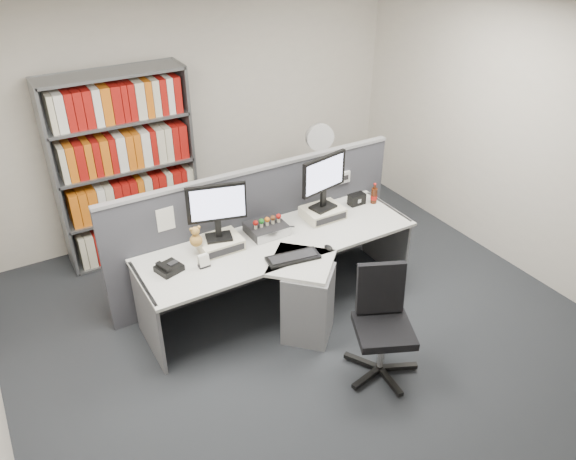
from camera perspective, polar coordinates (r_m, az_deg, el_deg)
ground at (r=5.04m, az=3.82°, el=-12.33°), size 5.50×5.50×0.00m
room_shell at (r=4.03m, az=4.71°, el=6.48°), size 5.04×5.54×2.72m
partition at (r=5.51m, az=-3.11°, el=0.38°), size 3.00×0.08×1.27m
desk at (r=5.14m, az=0.31°, el=-4.71°), size 2.60×1.20×0.72m
monitor_riser_left at (r=5.05m, az=-6.93°, el=-1.33°), size 0.38×0.31×0.10m
monitor_riser_right at (r=5.50m, az=3.54°, el=1.78°), size 0.38×0.31×0.10m
monitor_left at (r=4.87m, az=-7.20°, el=2.29°), size 0.51×0.22×0.53m
monitor_right at (r=5.33m, az=3.65°, el=5.27°), size 0.53×0.21×0.54m
desktop_pc at (r=5.24m, az=-2.18°, el=0.14°), size 0.35×0.31×0.09m
figurines at (r=5.18m, az=-2.12°, el=0.98°), size 0.29×0.05×0.09m
keyboard at (r=4.89m, az=0.51°, el=-2.80°), size 0.49×0.24×0.03m
mouse at (r=5.02m, az=4.10°, el=-1.80°), size 0.06×0.10×0.04m
desk_phone at (r=4.83m, az=-11.96°, el=-3.78°), size 0.24×0.23×0.08m
desk_calendar at (r=4.83m, az=-8.51°, el=-3.16°), size 0.10×0.07×0.12m
plush_toy at (r=4.91m, az=-9.28°, el=-0.79°), size 0.11×0.11×0.19m
speaker at (r=5.76m, az=6.94°, el=3.11°), size 0.17×0.09×0.11m
cola_bottle at (r=5.80m, az=8.67°, el=3.45°), size 0.07×0.07×0.22m
shelving_unit at (r=6.09m, az=-16.12°, el=5.78°), size 1.41×0.40×2.00m
filing_cabinet at (r=6.75m, az=3.02°, el=3.63°), size 0.45×0.61×0.70m
desk_fan at (r=6.46m, az=3.19°, el=9.01°), size 0.32×0.19×0.53m
office_chair at (r=4.65m, az=9.48°, el=-8.95°), size 0.62×0.63×0.94m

